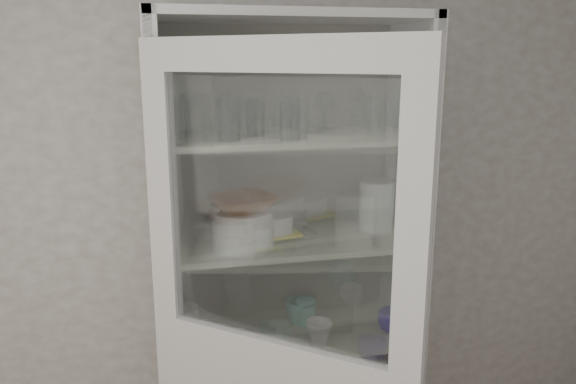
{
  "coord_description": "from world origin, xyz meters",
  "views": [
    {
      "loc": [
        -0.24,
        -0.77,
        1.94
      ],
      "look_at": [
        0.2,
        1.27,
        1.44
      ],
      "focal_mm": 35.0,
      "sensor_mm": 36.0,
      "label": 1
    }
  ],
  "objects_px": {
    "white_ramekin": "(274,223)",
    "grey_bowl_stack": "(376,205)",
    "goblet_2": "(324,109)",
    "white_canister": "(185,323)",
    "plate_stack_back": "(234,217)",
    "goblet_1": "(225,111)",
    "teal_jar": "(306,312)",
    "yellow_trivet": "(274,232)",
    "mug_teal": "(297,311)",
    "terracotta_bowl": "(242,203)",
    "mug_blue": "(392,321)",
    "measuring_cups": "(259,335)",
    "mug_white": "(319,333)",
    "plate_stack_front": "(243,238)",
    "pantry_cabinet": "(285,306)",
    "cream_bowl": "(243,220)",
    "glass_platter": "(274,236)",
    "goblet_0": "(189,111)",
    "goblet_3": "(365,110)"
  },
  "relations": [
    {
      "from": "yellow_trivet",
      "to": "white_canister",
      "type": "height_order",
      "value": "yellow_trivet"
    },
    {
      "from": "grey_bowl_stack",
      "to": "mug_blue",
      "type": "bearing_deg",
      "value": -73.07
    },
    {
      "from": "goblet_2",
      "to": "mug_white",
      "type": "bearing_deg",
      "value": -107.88
    },
    {
      "from": "plate_stack_front",
      "to": "yellow_trivet",
      "type": "xyz_separation_m",
      "value": [
        0.13,
        0.07,
        -0.01
      ]
    },
    {
      "from": "pantry_cabinet",
      "to": "glass_platter",
      "type": "xyz_separation_m",
      "value": [
        -0.06,
        -0.07,
        0.33
      ]
    },
    {
      "from": "white_ramekin",
      "to": "grey_bowl_stack",
      "type": "relative_size",
      "value": 0.76
    },
    {
      "from": "cream_bowl",
      "to": "glass_platter",
      "type": "height_order",
      "value": "cream_bowl"
    },
    {
      "from": "glass_platter",
      "to": "mug_white",
      "type": "relative_size",
      "value": 3.27
    },
    {
      "from": "goblet_3",
      "to": "mug_white",
      "type": "height_order",
      "value": "goblet_3"
    },
    {
      "from": "mug_blue",
      "to": "measuring_cups",
      "type": "relative_size",
      "value": 1.09
    },
    {
      "from": "mug_blue",
      "to": "goblet_1",
      "type": "bearing_deg",
      "value": 179.63
    },
    {
      "from": "terracotta_bowl",
      "to": "glass_platter",
      "type": "xyz_separation_m",
      "value": [
        0.13,
        0.07,
        -0.16
      ]
    },
    {
      "from": "pantry_cabinet",
      "to": "plate_stack_front",
      "type": "height_order",
      "value": "pantry_cabinet"
    },
    {
      "from": "plate_stack_back",
      "to": "goblet_1",
      "type": "bearing_deg",
      "value": -129.42
    },
    {
      "from": "white_canister",
      "to": "white_ramekin",
      "type": "bearing_deg",
      "value": -4.58
    },
    {
      "from": "terracotta_bowl",
      "to": "white_ramekin",
      "type": "relative_size",
      "value": 1.54
    },
    {
      "from": "white_ramekin",
      "to": "mug_blue",
      "type": "xyz_separation_m",
      "value": [
        0.47,
        -0.08,
        -0.42
      ]
    },
    {
      "from": "goblet_0",
      "to": "plate_stack_front",
      "type": "height_order",
      "value": "goblet_0"
    },
    {
      "from": "plate_stack_front",
      "to": "white_ramekin",
      "type": "height_order",
      "value": "white_ramekin"
    },
    {
      "from": "goblet_3",
      "to": "grey_bowl_stack",
      "type": "height_order",
      "value": "goblet_3"
    },
    {
      "from": "goblet_2",
      "to": "mug_teal",
      "type": "xyz_separation_m",
      "value": [
        -0.11,
        -0.01,
        -0.84
      ]
    },
    {
      "from": "mug_teal",
      "to": "white_ramekin",
      "type": "bearing_deg",
      "value": -147.5
    },
    {
      "from": "terracotta_bowl",
      "to": "white_canister",
      "type": "xyz_separation_m",
      "value": [
        -0.22,
        0.1,
        -0.5
      ]
    },
    {
      "from": "grey_bowl_stack",
      "to": "mug_white",
      "type": "height_order",
      "value": "grey_bowl_stack"
    },
    {
      "from": "goblet_3",
      "to": "yellow_trivet",
      "type": "distance_m",
      "value": 0.61
    },
    {
      "from": "goblet_3",
      "to": "plate_stack_front",
      "type": "height_order",
      "value": "goblet_3"
    },
    {
      "from": "grey_bowl_stack",
      "to": "teal_jar",
      "type": "xyz_separation_m",
      "value": [
        -0.29,
        0.02,
        -0.45
      ]
    },
    {
      "from": "measuring_cups",
      "to": "mug_white",
      "type": "bearing_deg",
      "value": -21.55
    },
    {
      "from": "goblet_0",
      "to": "cream_bowl",
      "type": "relative_size",
      "value": 0.78
    },
    {
      "from": "goblet_1",
      "to": "grey_bowl_stack",
      "type": "distance_m",
      "value": 0.71
    },
    {
      "from": "goblet_2",
      "to": "cream_bowl",
      "type": "xyz_separation_m",
      "value": [
        -0.35,
        -0.16,
        -0.38
      ]
    },
    {
      "from": "cream_bowl",
      "to": "grey_bowl_stack",
      "type": "xyz_separation_m",
      "value": [
        0.56,
        0.11,
        -0.0
      ]
    },
    {
      "from": "goblet_0",
      "to": "goblet_3",
      "type": "relative_size",
      "value": 1.13
    },
    {
      "from": "terracotta_bowl",
      "to": "mug_teal",
      "type": "height_order",
      "value": "terracotta_bowl"
    },
    {
      "from": "plate_stack_back",
      "to": "teal_jar",
      "type": "xyz_separation_m",
      "value": [
        0.28,
        -0.07,
        -0.41
      ]
    },
    {
      "from": "grey_bowl_stack",
      "to": "measuring_cups",
      "type": "height_order",
      "value": "grey_bowl_stack"
    },
    {
      "from": "goblet_2",
      "to": "yellow_trivet",
      "type": "height_order",
      "value": "goblet_2"
    },
    {
      "from": "goblet_2",
      "to": "white_canister",
      "type": "distance_m",
      "value": 1.0
    },
    {
      "from": "pantry_cabinet",
      "to": "goblet_2",
      "type": "distance_m",
      "value": 0.82
    },
    {
      "from": "yellow_trivet",
      "to": "white_ramekin",
      "type": "bearing_deg",
      "value": 0.0
    },
    {
      "from": "goblet_3",
      "to": "plate_stack_back",
      "type": "relative_size",
      "value": 0.76
    },
    {
      "from": "goblet_2",
      "to": "yellow_trivet",
      "type": "xyz_separation_m",
      "value": [
        -0.22,
        -0.09,
        -0.46
      ]
    },
    {
      "from": "yellow_trivet",
      "to": "mug_teal",
      "type": "relative_size",
      "value": 1.59
    },
    {
      "from": "cream_bowl",
      "to": "mug_blue",
      "type": "height_order",
      "value": "cream_bowl"
    },
    {
      "from": "teal_jar",
      "to": "goblet_2",
      "type": "bearing_deg",
      "value": 22.94
    },
    {
      "from": "cream_bowl",
      "to": "white_canister",
      "type": "relative_size",
      "value": 1.65
    },
    {
      "from": "yellow_trivet",
      "to": "mug_blue",
      "type": "bearing_deg",
      "value": -9.59
    },
    {
      "from": "terracotta_bowl",
      "to": "mug_teal",
      "type": "bearing_deg",
      "value": 31.74
    },
    {
      "from": "goblet_1",
      "to": "mug_teal",
      "type": "bearing_deg",
      "value": -2.53
    },
    {
      "from": "mug_white",
      "to": "teal_jar",
      "type": "relative_size",
      "value": 1.02
    }
  ]
}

